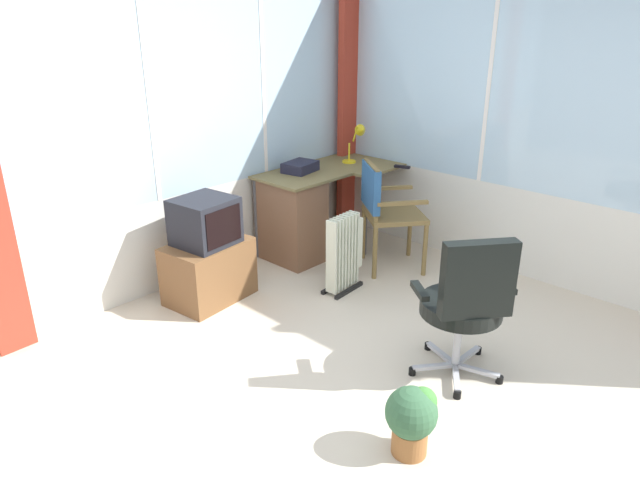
{
  "coord_description": "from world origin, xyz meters",
  "views": [
    {
      "loc": [
        -2.23,
        -1.53,
        2.13
      ],
      "look_at": [
        0.41,
        0.96,
        0.67
      ],
      "focal_mm": 31.93,
      "sensor_mm": 36.0,
      "label": 1
    }
  ],
  "objects_px": {
    "wooden_armchair": "(381,202)",
    "tv_remote": "(402,167)",
    "paper_tray": "(300,167)",
    "desk": "(296,215)",
    "desk_lamp": "(359,137)",
    "potted_plant": "(412,416)",
    "office_chair": "(467,299)",
    "tv_on_stand": "(208,255)",
    "space_heater": "(345,252)"
  },
  "relations": [
    {
      "from": "wooden_armchair",
      "to": "tv_remote",
      "type": "bearing_deg",
      "value": 18.59
    },
    {
      "from": "tv_on_stand",
      "to": "space_heater",
      "type": "relative_size",
      "value": 1.3
    },
    {
      "from": "desk_lamp",
      "to": "space_heater",
      "type": "distance_m",
      "value": 1.38
    },
    {
      "from": "desk",
      "to": "tv_remote",
      "type": "relative_size",
      "value": 8.87
    },
    {
      "from": "tv_on_stand",
      "to": "space_heater",
      "type": "height_order",
      "value": "tv_on_stand"
    },
    {
      "from": "tv_on_stand",
      "to": "potted_plant",
      "type": "xyz_separation_m",
      "value": [
        -0.33,
        -2.15,
        -0.15
      ]
    },
    {
      "from": "desk_lamp",
      "to": "wooden_armchair",
      "type": "distance_m",
      "value": 0.87
    },
    {
      "from": "paper_tray",
      "to": "tv_remote",
      "type": "bearing_deg",
      "value": -38.64
    },
    {
      "from": "paper_tray",
      "to": "tv_on_stand",
      "type": "relative_size",
      "value": 0.36
    },
    {
      "from": "space_heater",
      "to": "office_chair",
      "type": "bearing_deg",
      "value": -108.27
    },
    {
      "from": "tv_remote",
      "to": "tv_on_stand",
      "type": "height_order",
      "value": "tv_on_stand"
    },
    {
      "from": "desk",
      "to": "potted_plant",
      "type": "relative_size",
      "value": 3.46
    },
    {
      "from": "desk",
      "to": "office_chair",
      "type": "height_order",
      "value": "office_chair"
    },
    {
      "from": "paper_tray",
      "to": "wooden_armchair",
      "type": "height_order",
      "value": "wooden_armchair"
    },
    {
      "from": "tv_remote",
      "to": "space_heater",
      "type": "bearing_deg",
      "value": 174.52
    },
    {
      "from": "tv_remote",
      "to": "potted_plant",
      "type": "xyz_separation_m",
      "value": [
        -2.26,
        -1.73,
        -0.56
      ]
    },
    {
      "from": "desk",
      "to": "potted_plant",
      "type": "distance_m",
      "value": 2.64
    },
    {
      "from": "office_chair",
      "to": "tv_on_stand",
      "type": "distance_m",
      "value": 2.05
    },
    {
      "from": "desk",
      "to": "wooden_armchair",
      "type": "distance_m",
      "value": 0.8
    },
    {
      "from": "paper_tray",
      "to": "potted_plant",
      "type": "height_order",
      "value": "paper_tray"
    },
    {
      "from": "tv_on_stand",
      "to": "space_heater",
      "type": "distance_m",
      "value": 1.09
    },
    {
      "from": "tv_remote",
      "to": "paper_tray",
      "type": "xyz_separation_m",
      "value": [
        -0.75,
        0.6,
        0.03
      ]
    },
    {
      "from": "tv_remote",
      "to": "wooden_armchair",
      "type": "height_order",
      "value": "wooden_armchair"
    },
    {
      "from": "desk_lamp",
      "to": "office_chair",
      "type": "bearing_deg",
      "value": -124.92
    },
    {
      "from": "tv_on_stand",
      "to": "office_chair",
      "type": "bearing_deg",
      "value": -78.15
    },
    {
      "from": "paper_tray",
      "to": "office_chair",
      "type": "relative_size",
      "value": 0.31
    },
    {
      "from": "desk_lamp",
      "to": "tv_on_stand",
      "type": "bearing_deg",
      "value": -179.31
    },
    {
      "from": "office_chair",
      "to": "space_heater",
      "type": "relative_size",
      "value": 1.5
    },
    {
      "from": "tv_on_stand",
      "to": "desk_lamp",
      "type": "bearing_deg",
      "value": 0.69
    },
    {
      "from": "desk_lamp",
      "to": "potted_plant",
      "type": "relative_size",
      "value": 0.96
    },
    {
      "from": "desk_lamp",
      "to": "office_chair",
      "type": "xyz_separation_m",
      "value": [
        -1.41,
        -2.02,
        -0.46
      ]
    },
    {
      "from": "wooden_armchair",
      "to": "paper_tray",
      "type": "bearing_deg",
      "value": 104.64
    },
    {
      "from": "paper_tray",
      "to": "desk",
      "type": "bearing_deg",
      "value": -149.59
    },
    {
      "from": "paper_tray",
      "to": "space_heater",
      "type": "xyz_separation_m",
      "value": [
        -0.33,
        -0.84,
        -0.5
      ]
    },
    {
      "from": "office_chair",
      "to": "tv_on_stand",
      "type": "height_order",
      "value": "office_chair"
    },
    {
      "from": "wooden_armchair",
      "to": "tv_on_stand",
      "type": "bearing_deg",
      "value": 156.49
    },
    {
      "from": "potted_plant",
      "to": "tv_remote",
      "type": "bearing_deg",
      "value": 37.37
    },
    {
      "from": "desk_lamp",
      "to": "office_chair",
      "type": "distance_m",
      "value": 2.51
    },
    {
      "from": "potted_plant",
      "to": "office_chair",
      "type": "bearing_deg",
      "value": 11.43
    },
    {
      "from": "paper_tray",
      "to": "office_chair",
      "type": "xyz_separation_m",
      "value": [
        -0.77,
        -2.18,
        -0.27
      ]
    },
    {
      "from": "office_chair",
      "to": "paper_tray",
      "type": "bearing_deg",
      "value": 70.49
    },
    {
      "from": "wooden_armchair",
      "to": "space_heater",
      "type": "bearing_deg",
      "value": -173.97
    },
    {
      "from": "desk",
      "to": "wooden_armchair",
      "type": "xyz_separation_m",
      "value": [
        0.34,
        -0.7,
        0.2
      ]
    },
    {
      "from": "desk",
      "to": "desk_lamp",
      "type": "relative_size",
      "value": 3.6
    },
    {
      "from": "paper_tray",
      "to": "office_chair",
      "type": "height_order",
      "value": "office_chair"
    },
    {
      "from": "tv_remote",
      "to": "space_heater",
      "type": "distance_m",
      "value": 1.2
    },
    {
      "from": "office_chair",
      "to": "tv_on_stand",
      "type": "xyz_separation_m",
      "value": [
        -0.42,
        2.0,
        -0.18
      ]
    },
    {
      "from": "tv_on_stand",
      "to": "paper_tray",
      "type": "bearing_deg",
      "value": 8.28
    },
    {
      "from": "office_chair",
      "to": "potted_plant",
      "type": "bearing_deg",
      "value": -168.57
    },
    {
      "from": "paper_tray",
      "to": "tv_on_stand",
      "type": "bearing_deg",
      "value": -171.72
    }
  ]
}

